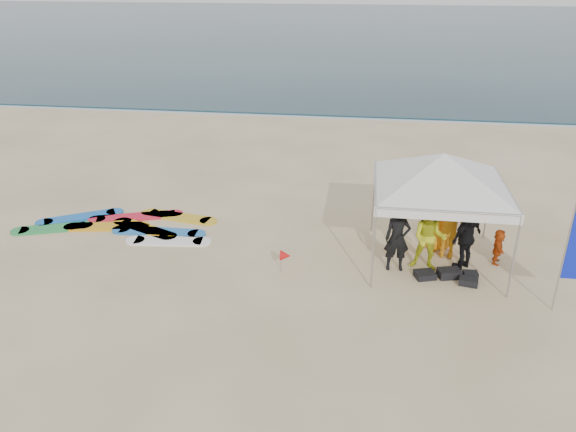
# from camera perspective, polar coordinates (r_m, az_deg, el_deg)

# --- Properties ---
(ground) EXTENTS (120.00, 120.00, 0.00)m
(ground) POSITION_cam_1_polar(r_m,az_deg,el_deg) (13.40, -1.85, -9.25)
(ground) COLOR beige
(ground) RESTS_ON ground
(ocean) EXTENTS (160.00, 84.00, 0.08)m
(ocean) POSITION_cam_1_polar(r_m,az_deg,el_deg) (71.38, 6.75, 18.35)
(ocean) COLOR #0C2633
(ocean) RESTS_ON ground
(shoreline_foam) EXTENTS (160.00, 1.20, 0.01)m
(shoreline_foam) POSITION_cam_1_polar(r_m,az_deg,el_deg) (30.17, 4.09, 10.14)
(shoreline_foam) COLOR silver
(shoreline_foam) RESTS_ON ground
(person_black_a) EXTENTS (0.69, 0.49, 1.81)m
(person_black_a) POSITION_cam_1_polar(r_m,az_deg,el_deg) (14.79, 11.04, -2.23)
(person_black_a) COLOR black
(person_black_a) RESTS_ON ground
(person_yellow) EXTENTS (0.98, 0.82, 1.81)m
(person_yellow) POSITION_cam_1_polar(r_m,az_deg,el_deg) (14.98, 14.15, -2.17)
(person_yellow) COLOR #CBD21D
(person_yellow) RESTS_ON ground
(person_orange_a) EXTENTS (1.33, 0.85, 1.96)m
(person_orange_a) POSITION_cam_1_polar(r_m,az_deg,el_deg) (15.74, 16.12, -0.78)
(person_orange_a) COLOR #C37311
(person_orange_a) RESTS_ON ground
(person_black_b) EXTENTS (1.07, 1.05, 1.80)m
(person_black_b) POSITION_cam_1_polar(r_m,az_deg,el_deg) (15.31, 17.68, -2.05)
(person_black_b) COLOR black
(person_black_b) RESTS_ON ground
(person_orange_b) EXTENTS (1.12, 0.98, 1.93)m
(person_orange_b) POSITION_cam_1_polar(r_m,az_deg,el_deg) (16.10, 15.21, -0.14)
(person_orange_b) COLOR orange
(person_orange_b) RESTS_ON ground
(person_seated) EXTENTS (0.48, 0.96, 0.99)m
(person_seated) POSITION_cam_1_polar(r_m,az_deg,el_deg) (16.01, 20.57, -2.92)
(person_seated) COLOR #C64811
(person_seated) RESTS_ON ground
(canopy_tent) EXTENTS (4.63, 4.63, 3.49)m
(canopy_tent) POSITION_cam_1_polar(r_m,az_deg,el_deg) (14.66, 15.60, 6.12)
(canopy_tent) COLOR #A5A5A8
(canopy_tent) RESTS_ON ground
(marker_pennant) EXTENTS (0.28, 0.28, 0.64)m
(marker_pennant) POSITION_cam_1_polar(r_m,az_deg,el_deg) (14.53, -0.25, -4.06)
(marker_pennant) COLOR #A5A5A8
(marker_pennant) RESTS_ON ground
(gear_pile) EXTENTS (1.64, 0.75, 0.22)m
(gear_pile) POSITION_cam_1_polar(r_m,az_deg,el_deg) (15.02, 16.12, -5.85)
(gear_pile) COLOR black
(gear_pile) RESTS_ON ground
(surfboard_spread) EXTENTS (5.74, 2.51, 0.07)m
(surfboard_spread) POSITION_cam_1_polar(r_m,az_deg,el_deg) (17.91, -15.84, -0.94)
(surfboard_spread) COLOR orange
(surfboard_spread) RESTS_ON ground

